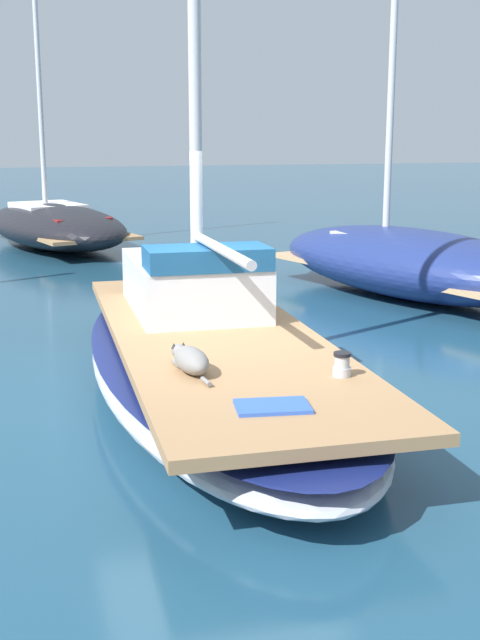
{
  "coord_description": "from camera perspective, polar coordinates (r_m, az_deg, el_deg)",
  "views": [
    {
      "loc": [
        -1.97,
        -8.1,
        2.7
      ],
      "look_at": [
        0.0,
        -1.0,
        1.01
      ],
      "focal_mm": 46.09,
      "sensor_mm": 36.0,
      "label": 1
    }
  ],
  "objects": [
    {
      "name": "deck_winch",
      "position": [
        7.07,
        7.09,
        -3.13
      ],
      "size": [
        0.16,
        0.16,
        0.21
      ],
      "color": "#B7B7BC",
      "rests_on": "sailboat_main"
    },
    {
      "name": "dog_grey",
      "position": [
        7.17,
        -3.49,
        -2.76
      ],
      "size": [
        0.32,
        0.95,
        0.22
      ],
      "color": "gray",
      "rests_on": "sailboat_main"
    },
    {
      "name": "moored_boat_far_astern",
      "position": [
        20.32,
        -12.72,
        6.51
      ],
      "size": [
        4.21,
        6.78,
        8.08
      ],
      "color": "black",
      "rests_on": "ground"
    },
    {
      "name": "cabin_house",
      "position": [
        9.59,
        -3.22,
        2.7
      ],
      "size": [
        1.46,
        2.25,
        0.84
      ],
      "color": "silver",
      "rests_on": "sailboat_main"
    },
    {
      "name": "deck_towel",
      "position": [
        6.24,
        2.27,
        -6.01
      ],
      "size": [
        0.6,
        0.43,
        0.03
      ],
      "primitive_type": "cube",
      "rotation": [
        0.0,
        0.0,
        -0.14
      ],
      "color": "blue",
      "rests_on": "sailboat_main"
    },
    {
      "name": "sailboat_main",
      "position": [
        8.67,
        -1.77,
        -2.93
      ],
      "size": [
        2.69,
        7.3,
        0.66
      ],
      "color": "#B2B7C1",
      "rests_on": "ground"
    },
    {
      "name": "moored_boat_starboard_side",
      "position": [
        14.08,
        11.7,
        4.01
      ],
      "size": [
        4.05,
        6.3,
        5.87
      ],
      "color": "navy",
      "rests_on": "ground"
    },
    {
      "name": "ground_plane",
      "position": [
        8.76,
        -1.76,
        -5.04
      ],
      "size": [
        120.0,
        120.0,
        0.0
      ],
      "primitive_type": "plane",
      "color": "navy"
    }
  ]
}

